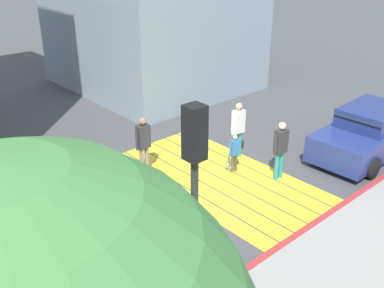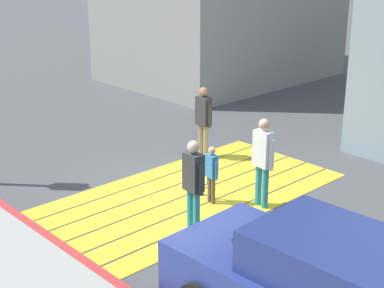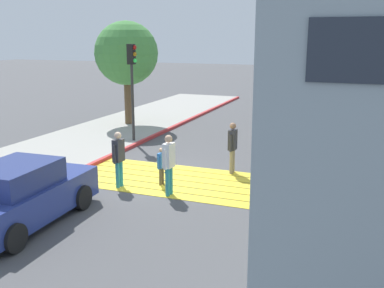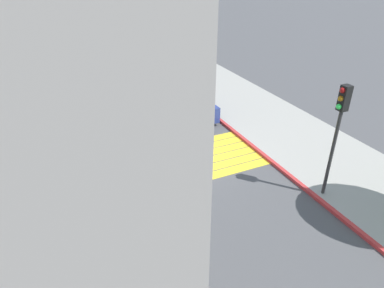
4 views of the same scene
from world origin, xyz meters
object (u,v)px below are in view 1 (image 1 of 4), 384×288
Objects in this scene: pedestrian_adult_lead at (238,126)px; pedestrian_child_with_racket at (234,152)px; pedestrian_adult_side at (281,146)px; pedestrian_adult_trailing at (143,141)px; car_parked_near_curb at (368,133)px; traffic_light_corner at (194,180)px.

pedestrian_adult_lead is 1.08m from pedestrian_child_with_racket.
pedestrian_adult_trailing is at bearing 43.27° from pedestrian_adult_side.
pedestrian_adult_lead is 1.74m from pedestrian_adult_side.
car_parked_near_curb is 4.15m from pedestrian_adult_lead.
car_parked_near_curb is at bearing -116.04° from pedestrian_child_with_racket.
pedestrian_adult_trailing is (5.26, -2.78, -2.02)m from traffic_light_corner.
traffic_light_corner is at bearing 126.70° from pedestrian_adult_lead.
pedestrian_adult_side is (-2.84, -2.67, -0.00)m from pedestrian_adult_trailing.
traffic_light_corner is at bearing 100.17° from car_parked_near_curb.
pedestrian_adult_trailing is at bearing 49.34° from pedestrian_child_with_racket.
pedestrian_adult_lead is 1.04× the size of pedestrian_adult_trailing.
pedestrian_child_with_racket is at bearing -130.66° from pedestrian_adult_trailing.
pedestrian_adult_lead reaches higher than car_parked_near_curb.
pedestrian_adult_trailing is (3.68, 6.02, 0.29)m from car_parked_near_curb.
pedestrian_adult_lead is 1.04× the size of pedestrian_adult_side.
pedestrian_adult_side reaches higher than car_parked_near_curb.
pedestrian_adult_trailing reaches higher than pedestrian_adult_side.
pedestrian_adult_side is at bearing -136.73° from pedestrian_adult_trailing.
pedestrian_adult_lead reaches higher than pedestrian_adult_trailing.
pedestrian_adult_lead is (2.58, 3.23, 0.32)m from car_parked_near_curb.
traffic_light_corner is 2.42× the size of pedestrian_adult_side.
car_parked_near_curb is 9.24m from traffic_light_corner.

